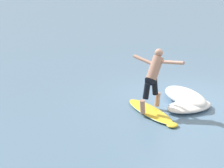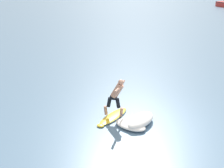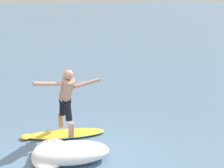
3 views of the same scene
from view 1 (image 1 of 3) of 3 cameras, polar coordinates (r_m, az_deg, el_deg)
The scene contains 5 objects.
ground_plane at distance 10.81m, azimuth 11.28°, elevation -2.66°, with size 200.00×200.00×0.00m, color slate.
surfboard at distance 9.91m, azimuth 5.91°, elevation -4.21°, with size 1.14×2.02×0.23m.
surfer at distance 9.66m, azimuth 6.41°, elevation 1.43°, with size 0.84×1.56×1.60m.
wave_foam_at_tail at distance 10.24m, azimuth 11.68°, elevation -3.34°, with size 1.50×1.24×0.22m.
wave_foam_at_nose at distance 10.63m, azimuth 11.09°, elevation -1.91°, with size 1.26×1.71×0.39m.
Camera 1 is at (-8.78, -4.77, 4.10)m, focal length 60.00 mm.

